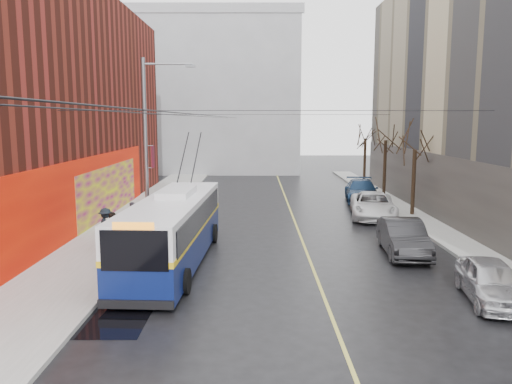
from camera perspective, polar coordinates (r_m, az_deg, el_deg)
ground at (r=15.99m, az=3.09°, el=-13.90°), size 140.00×140.00×0.00m
sidewalk_left at (r=28.35m, az=-14.71°, el=-4.12°), size 4.00×60.00×0.15m
sidewalk_right at (r=29.15m, az=19.73°, el=-4.00°), size 2.00×60.00×0.15m
lane_line at (r=29.50m, az=4.51°, el=-3.54°), size 0.12×50.00×0.01m
building_far at (r=60.07m, az=-5.09°, el=11.10°), size 20.50×12.10×18.00m
streetlight_pole at (r=25.37m, az=-12.15°, el=5.42°), size 2.65×0.60×9.00m
catenary_wires at (r=29.60m, az=-3.38°, el=8.68°), size 18.00×60.00×0.22m
tree_near at (r=32.34m, az=17.77°, el=6.02°), size 3.20×3.20×6.40m
tree_mid at (r=39.05m, az=14.65°, el=6.87°), size 3.20×3.20×6.68m
tree_far at (r=45.86m, az=12.42°, el=6.98°), size 3.20×3.20×6.57m
puddle at (r=16.38m, az=-16.96°, el=-13.69°), size 2.70×2.97×0.01m
pigeons_flying at (r=25.62m, az=-0.80°, el=11.65°), size 3.18×4.40×2.32m
trolleybus at (r=21.23m, az=-9.44°, el=-4.16°), size 3.10×11.48×5.39m
parked_car_a at (r=18.58m, az=25.29°, el=-9.19°), size 2.29×4.37×1.42m
parked_car_b at (r=23.43m, az=16.49°, el=-4.99°), size 2.05×4.91×1.58m
parked_car_c at (r=31.59m, az=13.22°, el=-1.50°), size 3.47×6.01×1.58m
parked_car_d at (r=37.63m, az=11.97°, el=0.13°), size 2.96×5.84×1.63m
following_car at (r=32.20m, az=-6.54°, el=-1.29°), size 1.90×4.24×1.42m
pedestrian_a at (r=27.15m, az=-13.83°, el=-2.77°), size 0.38×0.58×1.58m
pedestrian_b at (r=23.70m, az=-15.94°, el=-4.28°), size 0.97×1.04×1.72m
pedestrian_c at (r=24.69m, az=-16.78°, el=-3.77°), size 1.02×1.29×1.75m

